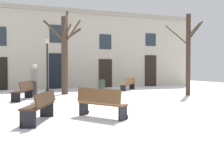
{
  "coord_description": "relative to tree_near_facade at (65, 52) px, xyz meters",
  "views": [
    {
      "loc": [
        -4.96,
        -11.49,
        1.53
      ],
      "look_at": [
        0.0,
        1.72,
        1.18
      ],
      "focal_mm": 42.3,
      "sensor_mm": 36.0,
      "label": 1
    }
  ],
  "objects": [
    {
      "name": "ground_plane",
      "position": [
        2.1,
        -4.07,
        -2.53
      ],
      "size": [
        32.17,
        32.17,
        0.0
      ],
      "primitive_type": "plane",
      "color": "white"
    },
    {
      "name": "building_facade",
      "position": [
        2.1,
        4.71,
        0.6
      ],
      "size": [
        20.1,
        0.6,
        6.16
      ],
      "color": "#BCB29E",
      "rests_on": "ground"
    },
    {
      "name": "tree_near_facade",
      "position": [
        0.0,
        0.0,
        0.0
      ],
      "size": [
        2.2,
        2.39,
        4.62
      ],
      "color": "#423326",
      "rests_on": "ground"
    },
    {
      "name": "tree_right_of_center",
      "position": [
        6.46,
        -3.07,
        -0.06
      ],
      "size": [
        1.51,
        2.07,
        4.6
      ],
      "color": "#382B1E",
      "rests_on": "ground"
    },
    {
      "name": "streetlamp",
      "position": [
        -0.81,
        1.76,
        -0.34
      ],
      "size": [
        0.3,
        0.3,
        3.55
      ],
      "color": "black",
      "rests_on": "ground"
    },
    {
      "name": "litter_bin",
      "position": [
        2.69,
        1.17,
        -2.13
      ],
      "size": [
        0.47,
        0.47,
        0.8
      ],
      "color": "#2D3D2D",
      "rests_on": "ground"
    },
    {
      "name": "bench_back_to_back_left",
      "position": [
        -0.32,
        -7.83,
        -2.06
      ],
      "size": [
        1.3,
        1.64,
        0.92
      ],
      "rotation": [
        0.0,
        0.0,
        2.15
      ],
      "color": "brown",
      "rests_on": "ground"
    },
    {
      "name": "bench_near_lamp",
      "position": [
        -2.14,
        -7.83,
        -2.07
      ],
      "size": [
        1.15,
        1.81,
        0.87
      ],
      "rotation": [
        0.0,
        0.0,
        4.31
      ],
      "color": "#3D2819",
      "rests_on": "ground"
    },
    {
      "name": "bench_back_to_back_right",
      "position": [
        -2.38,
        -2.17,
        -2.05
      ],
      "size": [
        1.16,
        1.95,
        0.92
      ],
      "rotation": [
        0.0,
        0.0,
        4.34
      ],
      "color": "#3D2819",
      "rests_on": "ground"
    },
    {
      "name": "bench_far_corner",
      "position": [
        4.72,
        1.32,
        -2.07
      ],
      "size": [
        1.62,
        1.6,
        0.87
      ],
      "rotation": [
        0.0,
        0.0,
        3.92
      ],
      "color": "brown",
      "rests_on": "ground"
    },
    {
      "name": "person_near_bench",
      "position": [
        0.55,
        2.76,
        -1.56
      ],
      "size": [
        0.25,
        0.4,
        1.74
      ],
      "rotation": [
        0.0,
        0.0,
        1.64
      ],
      "color": "black",
      "rests_on": "ground"
    },
    {
      "name": "person_crossing_plaza",
      "position": [
        -1.76,
        -0.72,
        -1.54
      ],
      "size": [
        0.4,
        0.44,
        1.76
      ],
      "rotation": [
        0.0,
        0.0,
        5.35
      ],
      "color": "#403D3A",
      "rests_on": "ground"
    }
  ]
}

